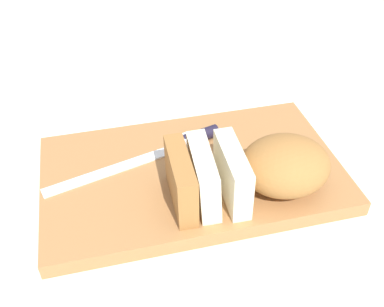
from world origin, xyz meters
The scene contains 7 objects.
ground_plane centered at (0.00, 0.00, 0.00)m, with size 3.00×3.00×0.00m, color silver.
cutting_board centered at (0.00, 0.00, 0.01)m, with size 0.47×0.28×0.03m, color #9E6B3D.
bread_loaf centered at (-0.08, 0.07, 0.07)m, with size 0.24×0.13×0.08m.
bread_knife centered at (0.01, -0.05, 0.03)m, with size 0.30×0.10×0.02m.
crumb_near_knife centered at (0.01, -0.03, 0.03)m, with size 0.01×0.01×0.01m, color tan.
crumb_near_loaf centered at (-0.06, 0.05, 0.03)m, with size 0.01×0.01×0.01m, color tan.
crumb_stray_left centered at (0.01, 0.02, 0.03)m, with size 0.00×0.00×0.00m, color tan.
Camera 1 is at (0.13, 0.52, 0.50)m, focal length 41.95 mm.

